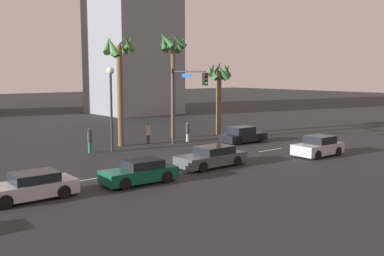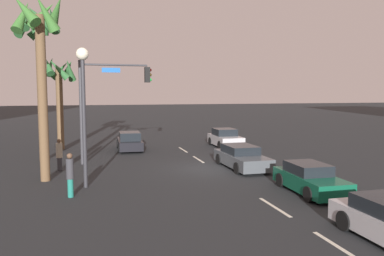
# 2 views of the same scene
# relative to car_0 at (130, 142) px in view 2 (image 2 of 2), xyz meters

# --- Properties ---
(ground_plane) EXTENTS (220.00, 220.00, 0.00)m
(ground_plane) POSITION_rel_car_0_xyz_m (-8.18, -3.92, -0.63)
(ground_plane) COLOR #232628
(lane_stripe_1) EXTENTS (2.45, 0.14, 0.01)m
(lane_stripe_1) POSITION_rel_car_0_xyz_m (-19.82, -3.92, -0.63)
(lane_stripe_1) COLOR silver
(lane_stripe_1) RESTS_ON ground_plane
(lane_stripe_2) EXTENTS (2.48, 0.14, 0.01)m
(lane_stripe_2) POSITION_rel_car_0_xyz_m (-15.88, -3.92, -0.63)
(lane_stripe_2) COLOR silver
(lane_stripe_2) RESTS_ON ground_plane
(lane_stripe_3) EXTENTS (2.46, 0.14, 0.01)m
(lane_stripe_3) POSITION_rel_car_0_xyz_m (-5.21, -3.92, -0.63)
(lane_stripe_3) COLOR silver
(lane_stripe_3) RESTS_ON ground_plane
(lane_stripe_4) EXTENTS (2.56, 0.14, 0.01)m
(lane_stripe_4) POSITION_rel_car_0_xyz_m (-0.94, -3.92, -0.63)
(lane_stripe_4) COLOR silver
(lane_stripe_4) RESTS_ON ground_plane
(car_0) EXTENTS (4.19, 1.90, 1.39)m
(car_0) POSITION_rel_car_0_xyz_m (0.00, 0.00, 0.00)
(car_0) COLOR black
(car_0) RESTS_ON ground_plane
(car_2) EXTENTS (4.72, 2.01, 1.29)m
(car_2) POSITION_rel_car_0_xyz_m (-8.48, -5.60, -0.02)
(car_2) COLOR #474C51
(car_2) RESTS_ON ground_plane
(car_3) EXTENTS (4.14, 1.89, 1.27)m
(car_3) POSITION_rel_car_0_xyz_m (-14.34, -6.40, -0.04)
(car_3) COLOR #0F5138
(car_3) RESTS_ON ground_plane
(car_4) EXTENTS (3.92, 1.97, 1.43)m
(car_4) POSITION_rel_car_0_xyz_m (-0.09, -7.63, 0.03)
(car_4) COLOR #B7B7BC
(car_4) RESTS_ON ground_plane
(traffic_signal) EXTENTS (0.35, 4.41, 6.28)m
(traffic_signal) POSITION_rel_car_0_xyz_m (-4.94, 1.92, 3.59)
(traffic_signal) COLOR #38383D
(traffic_signal) RESTS_ON ground_plane
(streetlamp) EXTENTS (0.56, 0.56, 6.37)m
(streetlamp) POSITION_rel_car_0_xyz_m (-10.87, 3.09, 3.81)
(streetlamp) COLOR #2D2D33
(streetlamp) RESTS_ON ground_plane
(pedestrian_0) EXTENTS (0.44, 0.44, 1.86)m
(pedestrian_0) POSITION_rel_car_0_xyz_m (-12.42, 3.68, 0.37)
(pedestrian_0) COLOR #1E7266
(pedestrian_0) RESTS_ON ground_plane
(pedestrian_1) EXTENTS (0.44, 0.44, 1.69)m
(pedestrian_1) POSITION_rel_car_0_xyz_m (-3.42, 3.34, 0.26)
(pedestrian_1) COLOR #B2A58C
(pedestrian_1) RESTS_ON ground_plane
(pedestrian_2) EXTENTS (0.47, 0.47, 1.79)m
(pedestrian_2) POSITION_rel_car_0_xyz_m (-6.68, 4.54, 0.31)
(pedestrian_2) COLOR #333338
(pedestrian_2) RESTS_ON ground_plane
(palm_tree_0) EXTENTS (2.77, 2.78, 9.64)m
(palm_tree_0) POSITION_rel_car_0_xyz_m (-3.14, 5.85, 6.98)
(palm_tree_0) COLOR brown
(palm_tree_0) RESTS_ON ground_plane
(palm_tree_1) EXTENTS (2.62, 2.73, 9.11)m
(palm_tree_1) POSITION_rel_car_0_xyz_m (-9.00, 5.08, 5.93)
(palm_tree_1) COLOR brown
(palm_tree_1) RESTS_ON ground_plane
(palm_tree_2) EXTENTS (2.39, 2.51, 7.10)m
(palm_tree_2) POSITION_rel_car_0_xyz_m (1.75, 5.00, 4.48)
(palm_tree_2) COLOR brown
(palm_tree_2) RESTS_ON ground_plane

